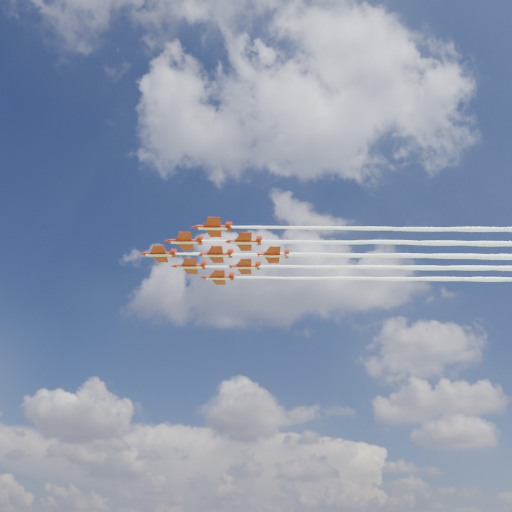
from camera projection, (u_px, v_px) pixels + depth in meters
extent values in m
cylinder|color=#AD1809|center=(159.00, 254.00, 159.29)|extent=(9.01, 3.08, 1.23)
cone|color=#AD1809|center=(141.00, 254.00, 159.22)|extent=(2.45, 1.67, 1.23)
cone|color=#AD1809|center=(175.00, 254.00, 159.35)|extent=(1.88, 1.45, 1.12)
ellipsoid|color=black|center=(152.00, 253.00, 159.52)|extent=(2.49, 1.48, 0.80)
cube|color=#AD1809|center=(161.00, 254.00, 159.27)|extent=(5.66, 10.82, 0.16)
cube|color=#AD1809|center=(173.00, 254.00, 159.34)|extent=(2.38, 4.27, 0.13)
cube|color=#AD1809|center=(174.00, 251.00, 159.86)|extent=(1.78, 0.53, 2.01)
cube|color=white|center=(159.00, 256.00, 159.00)|extent=(8.42, 2.75, 0.13)
cylinder|color=#AD1809|center=(185.00, 241.00, 152.77)|extent=(9.01, 3.08, 1.23)
cone|color=#AD1809|center=(166.00, 241.00, 152.71)|extent=(2.45, 1.67, 1.23)
cone|color=#AD1809|center=(202.00, 241.00, 152.83)|extent=(1.88, 1.45, 1.12)
ellipsoid|color=black|center=(178.00, 240.00, 153.00)|extent=(2.49, 1.48, 0.80)
cube|color=#AD1809|center=(187.00, 241.00, 152.75)|extent=(5.66, 10.82, 0.16)
cube|color=#AD1809|center=(199.00, 241.00, 152.82)|extent=(2.38, 4.27, 0.13)
cube|color=#AD1809|center=(200.00, 239.00, 153.35)|extent=(1.78, 0.53, 2.01)
cube|color=white|center=(185.00, 243.00, 152.48)|extent=(8.42, 2.75, 0.13)
cylinder|color=#AD1809|center=(190.00, 266.00, 166.02)|extent=(9.01, 3.08, 1.23)
cone|color=#AD1809|center=(173.00, 266.00, 165.95)|extent=(2.45, 1.67, 1.23)
cone|color=#AD1809|center=(206.00, 266.00, 166.08)|extent=(1.88, 1.45, 1.12)
ellipsoid|color=black|center=(183.00, 265.00, 166.25)|extent=(2.49, 1.48, 0.80)
cube|color=#AD1809|center=(191.00, 266.00, 166.00)|extent=(5.66, 10.82, 0.16)
cube|color=#AD1809|center=(203.00, 266.00, 166.07)|extent=(2.38, 4.27, 0.13)
cube|color=#AD1809|center=(204.00, 264.00, 166.59)|extent=(1.78, 0.53, 2.01)
cube|color=white|center=(190.00, 268.00, 165.73)|extent=(8.42, 2.75, 0.13)
cylinder|color=#AD1809|center=(213.00, 227.00, 146.26)|extent=(9.01, 3.08, 1.23)
cone|color=#AD1809|center=(194.00, 227.00, 146.19)|extent=(2.45, 1.67, 1.23)
cone|color=#AD1809|center=(231.00, 227.00, 146.32)|extent=(1.88, 1.45, 1.12)
ellipsoid|color=black|center=(205.00, 226.00, 146.49)|extent=(2.49, 1.48, 0.80)
cube|color=#AD1809|center=(215.00, 227.00, 146.23)|extent=(5.66, 10.82, 0.16)
cube|color=#AD1809|center=(228.00, 227.00, 146.31)|extent=(2.38, 4.27, 0.13)
cube|color=#AD1809|center=(229.00, 225.00, 146.83)|extent=(1.78, 0.53, 2.01)
cube|color=white|center=(213.00, 229.00, 145.97)|extent=(8.42, 2.75, 0.13)
cylinder|color=#AD1809|center=(216.00, 254.00, 159.50)|extent=(9.01, 3.08, 1.23)
cone|color=#AD1809|center=(198.00, 254.00, 159.44)|extent=(2.45, 1.67, 1.23)
cone|color=#AD1809|center=(232.00, 255.00, 159.56)|extent=(1.88, 1.45, 1.12)
ellipsoid|color=black|center=(209.00, 253.00, 159.73)|extent=(2.49, 1.48, 0.80)
cube|color=#AD1809|center=(218.00, 255.00, 159.48)|extent=(5.66, 10.82, 0.16)
cube|color=#AD1809|center=(230.00, 255.00, 159.55)|extent=(2.38, 4.27, 0.13)
cube|color=#AD1809|center=(231.00, 252.00, 160.08)|extent=(1.78, 0.53, 2.01)
cube|color=white|center=(216.00, 256.00, 159.21)|extent=(8.42, 2.75, 0.13)
cylinder|color=#AD1809|center=(218.00, 277.00, 172.75)|extent=(9.01, 3.08, 1.23)
cone|color=#AD1809|center=(202.00, 277.00, 172.68)|extent=(2.45, 1.67, 1.23)
cone|color=#AD1809|center=(233.00, 278.00, 172.81)|extent=(1.88, 1.45, 1.12)
ellipsoid|color=black|center=(212.00, 276.00, 172.98)|extent=(2.49, 1.48, 0.80)
cube|color=#AD1809|center=(220.00, 278.00, 172.73)|extent=(5.66, 10.82, 0.16)
cube|color=#AD1809|center=(231.00, 278.00, 172.80)|extent=(2.38, 4.27, 0.13)
cube|color=#AD1809|center=(232.00, 275.00, 173.32)|extent=(1.78, 0.53, 2.01)
cube|color=white|center=(218.00, 279.00, 172.46)|extent=(8.42, 2.75, 0.13)
cylinder|color=#AD1809|center=(244.00, 242.00, 152.99)|extent=(9.01, 3.08, 1.23)
cone|color=#AD1809|center=(226.00, 242.00, 152.92)|extent=(2.45, 1.67, 1.23)
cone|color=#AD1809|center=(261.00, 242.00, 153.05)|extent=(1.88, 1.45, 1.12)
ellipsoid|color=black|center=(237.00, 240.00, 153.22)|extent=(2.49, 1.48, 0.80)
cube|color=#AD1809|center=(246.00, 242.00, 152.96)|extent=(5.66, 10.82, 0.16)
cube|color=#AD1809|center=(259.00, 242.00, 153.04)|extent=(2.38, 4.27, 0.13)
cube|color=#AD1809|center=(259.00, 239.00, 153.56)|extent=(1.78, 0.53, 2.01)
cube|color=white|center=(244.00, 243.00, 152.70)|extent=(8.42, 2.75, 0.13)
cylinder|color=#AD1809|center=(244.00, 267.00, 166.23)|extent=(9.01, 3.08, 1.23)
cone|color=#AD1809|center=(228.00, 266.00, 166.17)|extent=(2.45, 1.67, 1.23)
cone|color=#AD1809|center=(260.00, 267.00, 166.29)|extent=(1.88, 1.45, 1.12)
ellipsoid|color=black|center=(238.00, 265.00, 166.46)|extent=(2.49, 1.48, 0.80)
cube|color=#AD1809|center=(246.00, 267.00, 166.21)|extent=(5.66, 10.82, 0.16)
cube|color=#AD1809|center=(258.00, 267.00, 166.28)|extent=(2.38, 4.27, 0.13)
cube|color=#AD1809|center=(258.00, 264.00, 166.80)|extent=(1.78, 0.53, 2.01)
cube|color=white|center=(244.00, 268.00, 165.94)|extent=(8.42, 2.75, 0.13)
cylinder|color=#AD1809|center=(273.00, 255.00, 159.72)|extent=(9.01, 3.08, 1.23)
cone|color=#AD1809|center=(255.00, 255.00, 159.65)|extent=(2.45, 1.67, 1.23)
cone|color=#AD1809|center=(289.00, 255.00, 159.78)|extent=(1.88, 1.45, 1.12)
ellipsoid|color=black|center=(266.00, 253.00, 159.95)|extent=(2.49, 1.48, 0.80)
cube|color=#AD1809|center=(274.00, 255.00, 159.69)|extent=(5.66, 10.82, 0.16)
cube|color=#AD1809|center=(286.00, 255.00, 159.77)|extent=(2.38, 4.27, 0.13)
cube|color=#AD1809|center=(287.00, 252.00, 160.29)|extent=(1.78, 0.53, 2.01)
cube|color=white|center=(273.00, 256.00, 159.43)|extent=(8.42, 2.75, 0.13)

